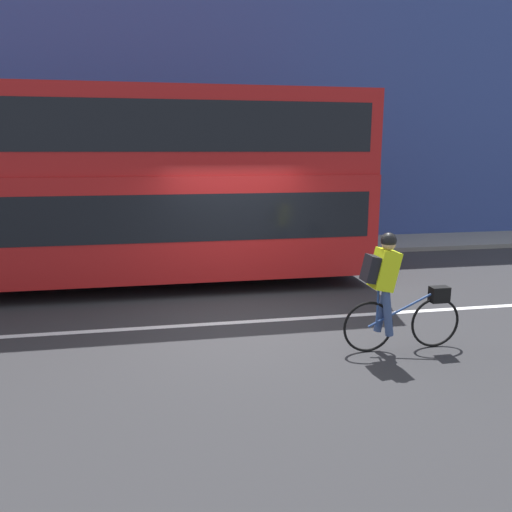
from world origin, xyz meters
TOP-DOWN VIEW (x-y plane):
  - ground_plane at (0.00, 0.00)m, footprint 80.00×80.00m
  - road_center_line at (0.00, -0.05)m, footprint 50.00×0.14m
  - sidewalk_curb at (0.00, 5.92)m, footprint 60.00×2.15m
  - building_facade at (0.00, 7.14)m, footprint 60.00×0.30m
  - bus at (-2.99, 2.66)m, footprint 11.70×2.54m
  - cyclist_on_bike at (1.76, -1.57)m, footprint 1.73×0.32m

SIDE VIEW (x-z plane):
  - ground_plane at x=0.00m, z-range 0.00..0.00m
  - road_center_line at x=0.00m, z-range 0.00..0.01m
  - sidewalk_curb at x=0.00m, z-range 0.00..0.12m
  - cyclist_on_bike at x=1.76m, z-range 0.06..1.73m
  - bus at x=-2.99m, z-range 0.22..4.11m
  - building_facade at x=0.00m, z-range 0.00..7.40m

